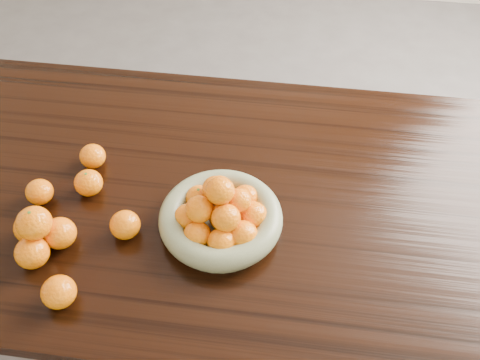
# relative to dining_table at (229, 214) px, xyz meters

# --- Properties ---
(ground) EXTENTS (5.00, 5.00, 0.00)m
(ground) POSITION_rel_dining_table_xyz_m (0.00, 0.00, -0.66)
(ground) COLOR #524F4D
(ground) RESTS_ON ground
(dining_table) EXTENTS (2.00, 1.00, 0.75)m
(dining_table) POSITION_rel_dining_table_xyz_m (0.00, 0.00, 0.00)
(dining_table) COLOR black
(dining_table) RESTS_ON ground
(fruit_bowl) EXTENTS (0.31, 0.31, 0.17)m
(fruit_bowl) POSITION_rel_dining_table_xyz_m (-0.00, -0.12, 0.13)
(fruit_bowl) COLOR gray
(fruit_bowl) RESTS_ON dining_table
(orange_pyramid) EXTENTS (0.16, 0.15, 0.14)m
(orange_pyramid) POSITION_rel_dining_table_xyz_m (-0.42, -0.23, 0.14)
(orange_pyramid) COLOR orange
(orange_pyramid) RESTS_ON dining_table
(loose_orange_0) EXTENTS (0.08, 0.08, 0.07)m
(loose_orange_0) POSITION_rel_dining_table_xyz_m (-0.37, -0.04, 0.12)
(loose_orange_0) COLOR orange
(loose_orange_0) RESTS_ON dining_table
(loose_orange_1) EXTENTS (0.08, 0.08, 0.07)m
(loose_orange_1) POSITION_rel_dining_table_xyz_m (-0.23, -0.17, 0.12)
(loose_orange_1) COLOR orange
(loose_orange_1) RESTS_ON dining_table
(loose_orange_2) EXTENTS (0.08, 0.08, 0.07)m
(loose_orange_2) POSITION_rel_dining_table_xyz_m (-0.33, -0.37, 0.13)
(loose_orange_2) COLOR orange
(loose_orange_2) RESTS_ON dining_table
(loose_orange_3) EXTENTS (0.07, 0.07, 0.07)m
(loose_orange_3) POSITION_rel_dining_table_xyz_m (-0.39, 0.05, 0.12)
(loose_orange_3) COLOR orange
(loose_orange_3) RESTS_ON dining_table
(loose_orange_4) EXTENTS (0.07, 0.07, 0.07)m
(loose_orange_4) POSITION_rel_dining_table_xyz_m (-0.49, -0.09, 0.12)
(loose_orange_4) COLOR orange
(loose_orange_4) RESTS_ON dining_table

